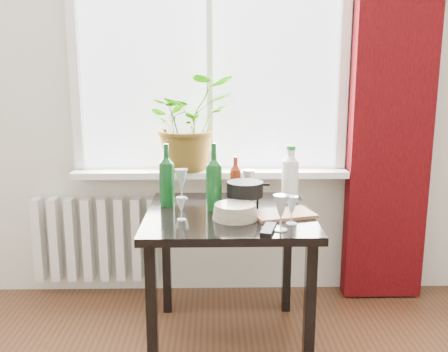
{
  "coord_description": "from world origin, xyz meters",
  "views": [
    {
      "loc": [
        0.02,
        -0.94,
        1.45
      ],
      "look_at": [
        0.08,
        1.55,
        0.93
      ],
      "focal_mm": 40.0,
      "sensor_mm": 36.0,
      "label": 1
    }
  ],
  "objects_px": {
    "wine_bottle_right": "(214,176)",
    "wineglass_back_left": "(181,184)",
    "table": "(229,229)",
    "wine_bottle_left": "(167,174)",
    "radiator": "(96,239)",
    "tv_remote": "(268,229)",
    "potted_plant": "(189,123)",
    "wineglass_back_center": "(249,184)",
    "cutting_board": "(283,214)",
    "plate_stack": "(235,212)",
    "fondue_pot": "(245,196)",
    "cleaning_bottle": "(290,173)",
    "wineglass_far_right": "(292,210)",
    "wineglass_front_left": "(181,209)",
    "bottle_amber": "(235,178)",
    "wineglass_front_right": "(281,212)"
  },
  "relations": [
    {
      "from": "radiator",
      "to": "tv_remote",
      "type": "height_order",
      "value": "tv_remote"
    },
    {
      "from": "table",
      "to": "wineglass_front_left",
      "type": "xyz_separation_m",
      "value": [
        -0.24,
        -0.14,
        0.15
      ]
    },
    {
      "from": "wine_bottle_right",
      "to": "wineglass_front_left",
      "type": "bearing_deg",
      "value": -129.71
    },
    {
      "from": "potted_plant",
      "to": "cutting_board",
      "type": "bearing_deg",
      "value": -54.1
    },
    {
      "from": "potted_plant",
      "to": "wineglass_front_left",
      "type": "distance_m",
      "value": 0.84
    },
    {
      "from": "cleaning_bottle",
      "to": "wineglass_back_center",
      "type": "distance_m",
      "value": 0.25
    },
    {
      "from": "wineglass_far_right",
      "to": "wineglass_front_left",
      "type": "relative_size",
      "value": 1.2
    },
    {
      "from": "wine_bottle_right",
      "to": "bottle_amber",
      "type": "height_order",
      "value": "wine_bottle_right"
    },
    {
      "from": "cleaning_bottle",
      "to": "plate_stack",
      "type": "height_order",
      "value": "cleaning_bottle"
    },
    {
      "from": "radiator",
      "to": "cutting_board",
      "type": "relative_size",
      "value": 2.62
    },
    {
      "from": "wineglass_front_left",
      "to": "plate_stack",
      "type": "distance_m",
      "value": 0.27
    },
    {
      "from": "bottle_amber",
      "to": "cleaning_bottle",
      "type": "xyz_separation_m",
      "value": [
        0.3,
        -0.05,
        0.04
      ]
    },
    {
      "from": "radiator",
      "to": "wineglass_far_right",
      "type": "distance_m",
      "value": 1.49
    },
    {
      "from": "bottle_amber",
      "to": "wineglass_back_center",
      "type": "relative_size",
      "value": 1.45
    },
    {
      "from": "tv_remote",
      "to": "wineglass_front_left",
      "type": "bearing_deg",
      "value": 171.05
    },
    {
      "from": "fondue_pot",
      "to": "bottle_amber",
      "type": "bearing_deg",
      "value": 111.39
    },
    {
      "from": "wine_bottle_right",
      "to": "wineglass_far_right",
      "type": "height_order",
      "value": "wine_bottle_right"
    },
    {
      "from": "wine_bottle_right",
      "to": "wineglass_back_left",
      "type": "bearing_deg",
      "value": 129.37
    },
    {
      "from": "bottle_amber",
      "to": "wineglass_back_center",
      "type": "bearing_deg",
      "value": 7.94
    },
    {
      "from": "wineglass_back_left",
      "to": "wineglass_back_center",
      "type": "bearing_deg",
      "value": 0.01
    },
    {
      "from": "plate_stack",
      "to": "tv_remote",
      "type": "bearing_deg",
      "value": -54.29
    },
    {
      "from": "radiator",
      "to": "wineglass_far_right",
      "type": "height_order",
      "value": "wineglass_far_right"
    },
    {
      "from": "bottle_amber",
      "to": "fondue_pot",
      "type": "height_order",
      "value": "bottle_amber"
    },
    {
      "from": "cleaning_bottle",
      "to": "wine_bottle_left",
      "type": "bearing_deg",
      "value": -173.58
    },
    {
      "from": "wine_bottle_right",
      "to": "wineglass_front_right",
      "type": "relative_size",
      "value": 2.1
    },
    {
      "from": "cleaning_bottle",
      "to": "plate_stack",
      "type": "relative_size",
      "value": 1.45
    },
    {
      "from": "bottle_amber",
      "to": "wineglass_front_left",
      "type": "bearing_deg",
      "value": -124.72
    },
    {
      "from": "fondue_pot",
      "to": "tv_remote",
      "type": "bearing_deg",
      "value": -66.53
    },
    {
      "from": "potted_plant",
      "to": "table",
      "type": "bearing_deg",
      "value": -69.45
    },
    {
      "from": "table",
      "to": "plate_stack",
      "type": "height_order",
      "value": "plate_stack"
    },
    {
      "from": "wine_bottle_right",
      "to": "wineglass_back_center",
      "type": "bearing_deg",
      "value": 48.63
    },
    {
      "from": "table",
      "to": "bottle_amber",
      "type": "bearing_deg",
      "value": 80.27
    },
    {
      "from": "wine_bottle_right",
      "to": "wineglass_back_left",
      "type": "relative_size",
      "value": 2.02
    },
    {
      "from": "radiator",
      "to": "potted_plant",
      "type": "bearing_deg",
      "value": -0.98
    },
    {
      "from": "fondue_pot",
      "to": "tv_remote",
      "type": "relative_size",
      "value": 1.3
    },
    {
      "from": "plate_stack",
      "to": "radiator",
      "type": "bearing_deg",
      "value": 139.26
    },
    {
      "from": "table",
      "to": "wine_bottle_right",
      "type": "height_order",
      "value": "wine_bottle_right"
    },
    {
      "from": "plate_stack",
      "to": "cutting_board",
      "type": "xyz_separation_m",
      "value": [
        0.24,
        0.05,
        -0.03
      ]
    },
    {
      "from": "cleaning_bottle",
      "to": "radiator",
      "type": "bearing_deg",
      "value": 160.67
    },
    {
      "from": "wineglass_far_right",
      "to": "wineglass_back_center",
      "type": "bearing_deg",
      "value": 109.08
    },
    {
      "from": "fondue_pot",
      "to": "tv_remote",
      "type": "height_order",
      "value": "fondue_pot"
    },
    {
      "from": "bottle_amber",
      "to": "cleaning_bottle",
      "type": "bearing_deg",
      "value": -9.93
    },
    {
      "from": "wineglass_far_right",
      "to": "table",
      "type": "bearing_deg",
      "value": 142.92
    },
    {
      "from": "wineglass_front_left",
      "to": "wineglass_far_right",
      "type": "bearing_deg",
      "value": -8.33
    },
    {
      "from": "wine_bottle_left",
      "to": "wineglass_front_right",
      "type": "relative_size",
      "value": 2.02
    },
    {
      "from": "radiator",
      "to": "wineglass_back_left",
      "type": "height_order",
      "value": "wineglass_back_left"
    },
    {
      "from": "table",
      "to": "wine_bottle_left",
      "type": "relative_size",
      "value": 2.46
    },
    {
      "from": "table",
      "to": "cleaning_bottle",
      "type": "height_order",
      "value": "cleaning_bottle"
    },
    {
      "from": "cutting_board",
      "to": "tv_remote",
      "type": "bearing_deg",
      "value": -111.6
    },
    {
      "from": "radiator",
      "to": "cutting_board",
      "type": "height_order",
      "value": "cutting_board"
    }
  ]
}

